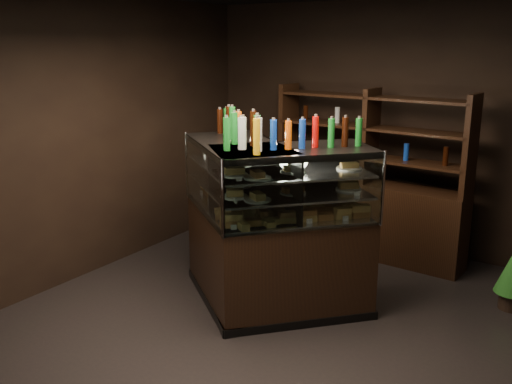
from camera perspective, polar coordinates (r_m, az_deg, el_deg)
ground at (r=5.42m, az=3.60°, el=-12.89°), size 5.00×5.00×0.00m
room_shell at (r=4.83m, az=3.97°, el=7.91°), size 5.02×5.02×3.01m
display_case at (r=5.53m, az=0.90°, el=-6.24°), size 2.14×1.58×1.61m
food_display at (r=5.32m, az=0.88°, el=0.10°), size 1.69×1.08×0.49m
bottles_top at (r=5.22m, az=0.96°, el=6.24°), size 1.51×0.94×0.30m
back_shelving at (r=6.98m, az=11.03°, el=-1.32°), size 2.38×0.57×2.00m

